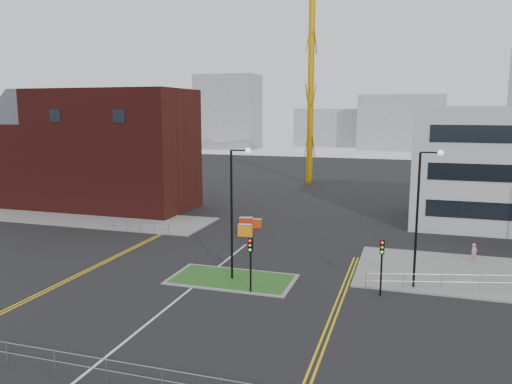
# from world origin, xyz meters

# --- Properties ---
(ground) EXTENTS (200.00, 200.00, 0.00)m
(ground) POSITION_xyz_m (0.00, 0.00, 0.00)
(ground) COLOR black
(ground) RESTS_ON ground
(pavement_left) EXTENTS (28.00, 8.00, 0.12)m
(pavement_left) POSITION_xyz_m (-20.00, 22.00, 0.06)
(pavement_left) COLOR slate
(pavement_left) RESTS_ON ground
(island_kerb) EXTENTS (8.60, 4.60, 0.08)m
(island_kerb) POSITION_xyz_m (2.00, 8.00, 0.04)
(island_kerb) COLOR slate
(island_kerb) RESTS_ON ground
(grass_island) EXTENTS (8.00, 4.00, 0.12)m
(grass_island) POSITION_xyz_m (2.00, 8.00, 0.06)
(grass_island) COLOR #1C4717
(grass_island) RESTS_ON ground
(brick_building) EXTENTS (24.20, 10.07, 14.24)m
(brick_building) POSITION_xyz_m (-22.97, 28.00, 6.85)
(brick_building) COLOR #451411
(brick_building) RESTS_ON ground
(tower_crane) EXTENTS (52.06, 11.94, 37.52)m
(tower_crane) POSITION_xyz_m (3.72, 56.21, 25.92)
(tower_crane) COLOR #C28A0B
(tower_crane) RESTS_ON ground
(streetlamp_island) EXTENTS (1.46, 0.36, 9.18)m
(streetlamp_island) POSITION_xyz_m (2.22, 8.00, 5.41)
(streetlamp_island) COLOR black
(streetlamp_island) RESTS_ON ground
(streetlamp_right_near) EXTENTS (1.46, 0.36, 9.18)m
(streetlamp_right_near) POSITION_xyz_m (14.22, 10.00, 5.41)
(streetlamp_right_near) COLOR black
(streetlamp_right_near) RESTS_ON ground
(traffic_light_island) EXTENTS (0.28, 0.33, 3.65)m
(traffic_light_island) POSITION_xyz_m (4.00, 5.98, 2.57)
(traffic_light_island) COLOR black
(traffic_light_island) RESTS_ON ground
(traffic_light_right) EXTENTS (0.28, 0.33, 3.65)m
(traffic_light_right) POSITION_xyz_m (12.00, 7.98, 2.57)
(traffic_light_right) COLOR black
(traffic_light_right) RESTS_ON ground
(railing_front) EXTENTS (24.05, 0.05, 1.10)m
(railing_front) POSITION_xyz_m (0.00, -6.00, 0.78)
(railing_front) COLOR gray
(railing_front) RESTS_ON ground
(railing_left) EXTENTS (6.05, 0.05, 1.10)m
(railing_left) POSITION_xyz_m (-11.00, 18.00, 0.74)
(railing_left) COLOR gray
(railing_left) RESTS_ON ground
(centre_line) EXTENTS (0.15, 30.00, 0.01)m
(centre_line) POSITION_xyz_m (0.00, 2.00, 0.01)
(centre_line) COLOR silver
(centre_line) RESTS_ON ground
(yellow_left_a) EXTENTS (0.12, 24.00, 0.01)m
(yellow_left_a) POSITION_xyz_m (-9.00, 10.00, 0.01)
(yellow_left_a) COLOR gold
(yellow_left_a) RESTS_ON ground
(yellow_left_b) EXTENTS (0.12, 24.00, 0.01)m
(yellow_left_b) POSITION_xyz_m (-8.70, 10.00, 0.01)
(yellow_left_b) COLOR gold
(yellow_left_b) RESTS_ON ground
(yellow_right_a) EXTENTS (0.12, 20.00, 0.01)m
(yellow_right_a) POSITION_xyz_m (9.50, 6.00, 0.01)
(yellow_right_a) COLOR gold
(yellow_right_a) RESTS_ON ground
(yellow_right_b) EXTENTS (0.12, 20.00, 0.01)m
(yellow_right_b) POSITION_xyz_m (9.80, 6.00, 0.01)
(yellow_right_b) COLOR gold
(yellow_right_b) RESTS_ON ground
(skyline_a) EXTENTS (18.00, 12.00, 22.00)m
(skyline_a) POSITION_xyz_m (-40.00, 120.00, 11.00)
(skyline_a) COLOR gray
(skyline_a) RESTS_ON ground
(skyline_b) EXTENTS (24.00, 12.00, 16.00)m
(skyline_b) POSITION_xyz_m (10.00, 130.00, 8.00)
(skyline_b) COLOR gray
(skyline_b) RESTS_ON ground
(skyline_d) EXTENTS (30.00, 12.00, 12.00)m
(skyline_d) POSITION_xyz_m (-8.00, 140.00, 6.00)
(skyline_d) COLOR gray
(skyline_d) RESTS_ON ground
(pedestrian) EXTENTS (0.67, 0.64, 1.54)m
(pedestrian) POSITION_xyz_m (18.42, 17.19, 0.77)
(pedestrian) COLOR #BE7B90
(pedestrian) RESTS_ON ground
(barrier_left) EXTENTS (1.39, 0.59, 1.13)m
(barrier_left) POSITION_xyz_m (-1.00, 19.79, 0.61)
(barrier_left) COLOR orange
(barrier_left) RESTS_ON ground
(barrier_mid) EXTENTS (1.38, 0.75, 1.10)m
(barrier_mid) POSITION_xyz_m (-1.92, 22.84, 0.60)
(barrier_mid) COLOR red
(barrier_mid) RESTS_ON ground
(barrier_right) EXTENTS (1.15, 0.60, 0.92)m
(barrier_right) POSITION_xyz_m (-1.00, 23.22, 0.50)
(barrier_right) COLOR #C83C0B
(barrier_right) RESTS_ON ground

